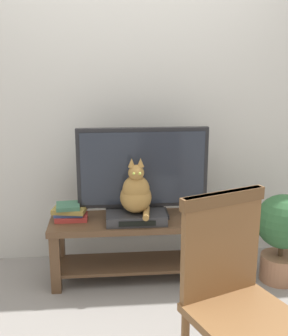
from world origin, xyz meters
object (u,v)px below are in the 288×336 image
Objects in this scene: tv at (143,171)px; cat at (136,193)px; media_box at (136,216)px; wooden_chair at (234,290)px; book_stack at (70,212)px; potted_plant at (282,231)px; tv_stand at (143,237)px.

cat is (-0.06, -0.11, -0.13)m from tv.
wooden_chair reaches higher than media_box.
tv reaches higher than media_box.
tv is 3.63× the size of book_stack.
tv is at bearing 169.38° from potted_plant.
tv is 0.33m from media_box.
cat is 1.23m from wooden_chair.
tv is 2.34× the size of cat.
potted_plant reaches higher than media_box.
wooden_chair is at bearing -72.62° from cat.
book_stack is 1.55m from potted_plant.
cat reaches higher than tv_stand.
tv_stand is 1.33× the size of wooden_chair.
cat reaches higher than book_stack.
tv_stand is 3.37× the size of cat.
cat is (-0.06, -0.06, 0.36)m from tv_stand.
media_box is (-0.06, -0.04, 0.18)m from tv_stand.
cat reaches higher than potted_plant.
tv is (0.00, 0.05, 0.49)m from tv_stand.
media_box is at bearing -8.82° from book_stack.
media_box is (-0.06, -0.10, -0.31)m from tv.
potted_plant is (1.54, -0.16, -0.14)m from book_stack.
tv_stand is 1.44× the size of tv.
potted_plant is at bearing -7.64° from tv_stand.
cat is at bearing -84.78° from media_box.
tv_stand is 1.02m from potted_plant.
tv is at bearing 63.11° from cat.
media_box reaches higher than tv_stand.
book_stack is at bearing 176.91° from tv_stand.
book_stack is at bearing 171.18° from media_box.
cat is at bearing -134.06° from tv_stand.
wooden_chair reaches higher than tv_stand.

